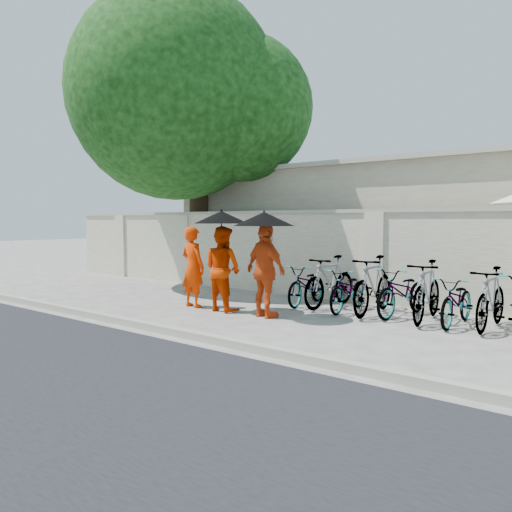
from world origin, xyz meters
The scene contains 18 objects.
ground centered at (0.00, 0.00, 0.00)m, with size 80.00×80.00×0.00m, color #ABA69E.
kerb centered at (0.00, -1.70, 0.06)m, with size 40.00×0.16×0.12m, color #9F9D8B.
compound_wall centered at (1.00, 3.20, 1.00)m, with size 20.00×0.30×2.00m, color #EBE6C7.
building_behind centered at (2.00, 7.00, 1.60)m, with size 14.00×6.00×3.20m, color beige.
shade_tree centered at (-3.66, 2.97, 5.10)m, with size 6.70×6.20×8.20m.
monk_left centered at (-0.83, 0.33, 0.85)m, with size 0.62×0.41×1.70m, color #E83100.
monk_center centered at (-0.05, 0.40, 0.86)m, with size 0.83×0.65×1.71m, color red.
parasol_center centered at (0.00, 0.32, 1.89)m, with size 1.10×1.10×1.05m.
monk_right centered at (1.07, 0.38, 0.89)m, with size 1.04×0.43×1.78m, color #D44211.
parasol_right centered at (1.09, 0.30, 1.86)m, with size 1.14×1.14×0.98m.
bike_0 centered at (0.91, 2.07, 0.44)m, with size 0.58×1.66×0.87m, color #949494.
bike_1 centered at (1.44, 2.11, 0.55)m, with size 0.51×1.82×1.09m, color #949494.
bike_2 centered at (1.98, 1.94, 0.43)m, with size 0.57×1.64×0.86m, color #949494.
bike_3 centered at (2.51, 1.94, 0.57)m, with size 0.54×1.90×1.14m, color #949494.
bike_4 centered at (3.05, 2.10, 0.47)m, with size 0.62×1.78×0.94m, color #949494.
bike_5 centered at (3.58, 1.89, 0.56)m, with size 0.52×1.85×1.11m, color #949494.
bike_6 centered at (4.12, 1.88, 0.43)m, with size 0.57×1.63×0.86m, color #949494.
bike_7 centered at (4.65, 1.90, 0.52)m, with size 0.49×1.75×1.05m, color #949494.
Camera 1 is at (6.73, -7.01, 1.81)m, focal length 35.00 mm.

